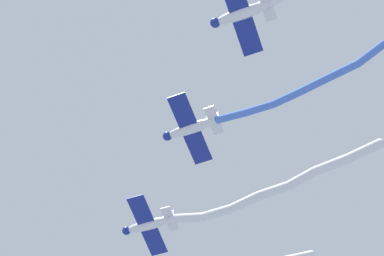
{
  "coord_description": "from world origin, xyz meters",
  "views": [
    {
      "loc": [
        -42.99,
        22.26,
        7.65
      ],
      "look_at": [
        -20.14,
        5.4,
        60.07
      ],
      "focal_mm": 59.02,
      "sensor_mm": 36.0,
      "label": 1
    }
  ],
  "objects": [
    {
      "name": "smoke_trail_left_wing",
      "position": [
        -20.03,
        -4.54,
        58.78
      ],
      "size": [
        20.29,
        10.41,
        2.94
      ],
      "color": "white"
    },
    {
      "name": "airplane_right_wing",
      "position": [
        -20.03,
        5.47,
        60.09
      ],
      "size": [
        6.06,
        7.36,
        1.93
      ],
      "rotation": [
        0.0,
        0.0,
        0.58
      ],
      "color": "silver"
    },
    {
      "name": "airplane_slot",
      "position": [
        -31.61,
        8.57,
        60.34
      ],
      "size": [
        6.09,
        7.33,
        1.93
      ],
      "rotation": [
        0.0,
        0.0,
        0.59
      ],
      "color": "silver"
    },
    {
      "name": "smoke_trail_right_wing",
      "position": [
        -31.85,
        -1.05,
        59.97
      ],
      "size": [
        20.3,
        9.58,
        1.7
      ],
      "color": "#4C75DB"
    },
    {
      "name": "airplane_left_wing",
      "position": [
        -8.46,
        2.39,
        59.84
      ],
      "size": [
        6.16,
        7.23,
        1.93
      ],
      "rotation": [
        0.0,
        0.0,
        0.62
      ],
      "color": "silver"
    }
  ]
}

